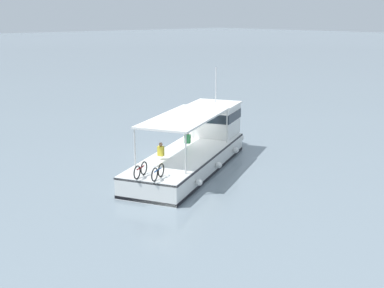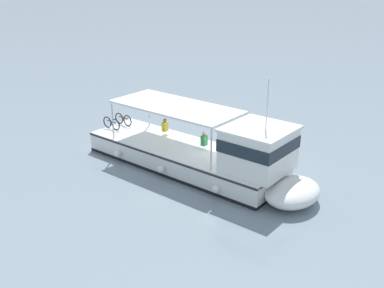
% 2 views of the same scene
% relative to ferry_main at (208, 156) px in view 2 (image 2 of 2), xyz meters
% --- Properties ---
extents(ground_plane, '(400.00, 400.00, 0.00)m').
position_rel_ferry_main_xyz_m(ground_plane, '(-0.40, -1.21, -1.01)').
color(ground_plane, gray).
extents(ferry_main, '(12.71, 8.59, 5.32)m').
position_rel_ferry_main_xyz_m(ferry_main, '(0.00, 0.00, 0.00)').
color(ferry_main, white).
rests_on(ferry_main, ground).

